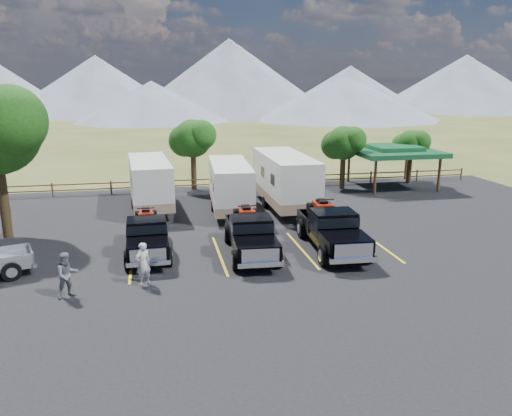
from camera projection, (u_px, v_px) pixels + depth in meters
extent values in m
plane|color=#424C20|center=(282.00, 286.00, 19.97)|extent=(320.00, 320.00, 0.00)
cube|color=black|center=(266.00, 260.00, 22.81)|extent=(44.00, 34.00, 0.04)
cube|color=yellow|center=(132.00, 261.00, 22.61)|extent=(0.12, 5.50, 0.01)
cube|color=yellow|center=(220.00, 255.00, 23.38)|extent=(0.12, 5.50, 0.01)
cube|color=yellow|center=(302.00, 249.00, 24.14)|extent=(0.12, 5.50, 0.01)
cube|color=yellow|center=(379.00, 244.00, 24.91)|extent=(0.12, 5.50, 0.01)
cylinder|color=black|center=(3.00, 196.00, 25.58)|extent=(0.48, 0.48, 4.48)
sphere|color=#174310|center=(10.00, 121.00, 24.05)|extent=(3.52, 3.52, 3.52)
cylinder|color=black|center=(342.00, 171.00, 37.49)|extent=(0.39, 0.39, 2.80)
sphere|color=#174310|center=(344.00, 143.00, 36.97)|extent=(2.52, 2.52, 2.52)
sphere|color=#174310|center=(353.00, 140.00, 36.58)|extent=(1.98, 1.98, 1.98)
sphere|color=#174310|center=(335.00, 145.00, 37.30)|extent=(2.16, 2.16, 2.16)
cylinder|color=black|center=(409.00, 168.00, 39.62)|extent=(0.38, 0.38, 2.52)
sphere|color=#174310|center=(411.00, 144.00, 39.16)|extent=(2.24, 2.24, 2.24)
sphere|color=#174310|center=(420.00, 141.00, 38.81)|extent=(1.76, 1.76, 1.76)
sphere|color=#174310|center=(404.00, 146.00, 39.44)|extent=(1.92, 1.92, 1.92)
cylinder|color=black|center=(194.00, 169.00, 37.26)|extent=(0.41, 0.41, 3.08)
sphere|color=#174310|center=(193.00, 139.00, 36.68)|extent=(2.80, 2.80, 2.80)
sphere|color=#174310|center=(201.00, 135.00, 36.25)|extent=(2.20, 2.20, 2.20)
sphere|color=#174310|center=(185.00, 141.00, 37.04)|extent=(2.40, 2.40, 2.40)
cylinder|color=brown|center=(52.00, 190.00, 35.13)|extent=(0.12, 0.12, 1.00)
cylinder|color=brown|center=(111.00, 188.00, 35.89)|extent=(0.12, 0.12, 1.00)
cylinder|color=brown|center=(167.00, 186.00, 36.66)|extent=(0.12, 0.12, 1.00)
cylinder|color=brown|center=(221.00, 183.00, 37.42)|extent=(0.12, 0.12, 1.00)
cylinder|color=brown|center=(273.00, 181.00, 38.18)|extent=(0.12, 0.12, 1.00)
cylinder|color=brown|center=(323.00, 179.00, 38.95)|extent=(0.12, 0.12, 1.00)
cylinder|color=brown|center=(371.00, 177.00, 39.71)|extent=(0.12, 0.12, 1.00)
cylinder|color=brown|center=(417.00, 176.00, 40.48)|extent=(0.12, 0.12, 1.00)
cylinder|color=brown|center=(461.00, 174.00, 41.24)|extent=(0.12, 0.12, 1.00)
cube|color=brown|center=(248.00, 183.00, 37.81)|extent=(36.00, 0.06, 0.08)
cube|color=brown|center=(247.00, 178.00, 37.72)|extent=(36.00, 0.06, 0.08)
cylinder|color=brown|center=(375.00, 178.00, 35.43)|extent=(0.20, 0.20, 2.60)
cylinder|color=brown|center=(349.00, 166.00, 40.18)|extent=(0.20, 0.20, 2.60)
cylinder|color=brown|center=(439.00, 175.00, 36.38)|extent=(0.20, 0.20, 2.60)
cylinder|color=brown|center=(406.00, 164.00, 41.13)|extent=(0.20, 0.20, 2.60)
cube|color=#195931|center=(393.00, 152.00, 37.92)|extent=(6.20, 6.20, 0.35)
cube|color=#195931|center=(393.00, 148.00, 37.85)|extent=(3.50, 3.50, 0.35)
cone|color=slate|center=(97.00, 85.00, 121.19)|extent=(44.00, 44.00, 14.00)
cone|color=slate|center=(230.00, 77.00, 123.01)|extent=(52.00, 52.00, 18.00)
cone|color=slate|center=(350.00, 88.00, 135.95)|extent=(40.00, 40.00, 12.00)
cone|color=slate|center=(465.00, 83.00, 137.89)|extent=(50.00, 50.00, 15.00)
cone|color=slate|center=(152.00, 101.00, 100.67)|extent=(32.00, 32.00, 8.00)
cone|color=slate|center=(345.00, 98.00, 105.34)|extent=(40.00, 40.00, 9.00)
cube|color=black|center=(147.00, 242.00, 23.44)|extent=(1.85, 5.37, 0.34)
cube|color=black|center=(148.00, 247.00, 21.66)|extent=(1.83, 1.73, 0.47)
cube|color=black|center=(147.00, 229.00, 23.16)|extent=(1.79, 1.50, 0.93)
cube|color=black|center=(147.00, 226.00, 23.13)|extent=(1.83, 1.56, 0.42)
cube|color=black|center=(147.00, 227.00, 24.96)|extent=(1.85, 2.29, 0.51)
cube|color=white|center=(148.00, 255.00, 20.77)|extent=(1.50, 0.11, 0.51)
cube|color=white|center=(149.00, 263.00, 20.80)|extent=(1.84, 0.21, 0.21)
cube|color=white|center=(147.00, 226.00, 26.10)|extent=(1.83, 0.19, 0.21)
cylinder|color=black|center=(128.00, 260.00, 21.54)|extent=(0.30, 0.85, 0.84)
cylinder|color=black|center=(169.00, 257.00, 21.92)|extent=(0.30, 0.85, 0.84)
cylinder|color=black|center=(129.00, 235.00, 25.04)|extent=(0.30, 0.85, 0.84)
cylinder|color=black|center=(165.00, 233.00, 25.42)|extent=(0.30, 0.85, 0.84)
cube|color=maroon|center=(146.00, 214.00, 24.81)|extent=(0.68, 1.23, 0.33)
cube|color=black|center=(146.00, 210.00, 24.75)|extent=(0.39, 0.71, 0.17)
cube|color=maroon|center=(146.00, 215.00, 24.30)|extent=(0.76, 0.35, 0.21)
cylinder|color=black|center=(146.00, 208.00, 24.31)|extent=(0.84, 0.08, 0.06)
cylinder|color=black|center=(137.00, 221.00, 24.28)|extent=(0.26, 0.53, 0.52)
cylinder|color=black|center=(155.00, 220.00, 24.46)|extent=(0.26, 0.53, 0.52)
cylinder|color=black|center=(138.00, 216.00, 25.25)|extent=(0.26, 0.53, 0.52)
cylinder|color=black|center=(154.00, 215.00, 25.43)|extent=(0.26, 0.53, 0.52)
cube|color=black|center=(251.00, 241.00, 23.41)|extent=(2.10, 5.70, 0.35)
cube|color=black|center=(257.00, 247.00, 21.51)|extent=(1.98, 1.87, 0.49)
cube|color=black|center=(251.00, 227.00, 23.12)|extent=(1.93, 1.63, 0.99)
cube|color=black|center=(251.00, 224.00, 23.08)|extent=(1.97, 1.69, 0.44)
cube|color=black|center=(246.00, 225.00, 25.04)|extent=(2.01, 2.46, 0.54)
cube|color=white|center=(260.00, 256.00, 20.55)|extent=(1.58, 0.16, 0.54)
cube|color=white|center=(261.00, 265.00, 20.59)|extent=(1.94, 0.28, 0.22)
cube|color=white|center=(243.00, 225.00, 26.26)|extent=(1.94, 0.26, 0.22)
cylinder|color=black|center=(236.00, 260.00, 21.45)|extent=(0.34, 0.90, 0.89)
cylinder|color=black|center=(278.00, 258.00, 21.71)|extent=(0.34, 0.90, 0.89)
cylinder|color=black|center=(228.00, 233.00, 25.19)|extent=(0.34, 0.90, 0.89)
cylinder|color=black|center=(264.00, 232.00, 25.45)|extent=(0.34, 0.90, 0.89)
cube|color=maroon|center=(246.00, 212.00, 24.88)|extent=(0.76, 1.32, 0.34)
cube|color=black|center=(246.00, 208.00, 24.82)|extent=(0.43, 0.76, 0.18)
cube|color=maroon|center=(247.00, 213.00, 24.33)|extent=(0.81, 0.39, 0.22)
cylinder|color=black|center=(247.00, 206.00, 24.34)|extent=(0.89, 0.11, 0.06)
cylinder|color=black|center=(238.00, 219.00, 24.34)|extent=(0.28, 0.56, 0.55)
cylinder|color=black|center=(256.00, 219.00, 24.47)|extent=(0.28, 0.56, 0.55)
cylinder|color=black|center=(236.00, 214.00, 25.38)|extent=(0.28, 0.56, 0.55)
cylinder|color=black|center=(253.00, 213.00, 25.51)|extent=(0.28, 0.56, 0.55)
cube|color=black|center=(332.00, 236.00, 24.02)|extent=(2.26, 6.11, 0.38)
cube|color=black|center=(346.00, 241.00, 21.98)|extent=(2.12, 2.00, 0.53)
cube|color=black|center=(333.00, 222.00, 23.71)|extent=(2.07, 1.75, 1.05)
cube|color=black|center=(333.00, 219.00, 23.67)|extent=(2.11, 1.81, 0.47)
cube|color=black|center=(321.00, 220.00, 25.77)|extent=(2.16, 2.64, 0.58)
cube|color=white|center=(354.00, 250.00, 20.96)|extent=(1.69, 0.18, 0.58)
cube|color=white|center=(354.00, 260.00, 21.00)|extent=(2.07, 0.30, 0.23)
cube|color=white|center=(315.00, 220.00, 27.07)|extent=(2.07, 0.28, 0.23)
cylinder|color=black|center=(324.00, 255.00, 21.93)|extent=(0.37, 0.96, 0.95)
cylinder|color=black|center=(367.00, 253.00, 22.20)|extent=(0.37, 0.96, 0.95)
cylinder|color=black|center=(302.00, 228.00, 25.93)|extent=(0.37, 0.96, 0.95)
cylinder|color=black|center=(339.00, 227.00, 26.21)|extent=(0.37, 0.96, 0.95)
cube|color=maroon|center=(322.00, 206.00, 25.59)|extent=(0.81, 1.41, 0.37)
cube|color=black|center=(322.00, 202.00, 25.53)|extent=(0.46, 0.81, 0.19)
cube|color=maroon|center=(325.00, 207.00, 25.01)|extent=(0.86, 0.41, 0.23)
cylinder|color=black|center=(325.00, 200.00, 25.02)|extent=(0.95, 0.11, 0.06)
cylinder|color=black|center=(316.00, 214.00, 25.02)|extent=(0.31, 0.60, 0.59)
cylinder|color=black|center=(334.00, 213.00, 25.15)|extent=(0.31, 0.60, 0.59)
cylinder|color=black|center=(310.00, 208.00, 26.13)|extent=(0.31, 0.60, 0.59)
cylinder|color=black|center=(328.00, 207.00, 26.27)|extent=(0.31, 0.60, 0.59)
cube|color=silver|center=(150.00, 180.00, 31.48)|extent=(2.84, 7.38, 2.60)
cube|color=gray|center=(151.00, 196.00, 31.73)|extent=(2.86, 7.42, 0.58)
cube|color=black|center=(132.00, 183.00, 29.42)|extent=(0.08, 0.87, 0.58)
cube|color=black|center=(171.00, 181.00, 30.03)|extent=(0.08, 0.87, 0.58)
cylinder|color=black|center=(133.00, 203.00, 31.84)|extent=(0.29, 0.69, 0.67)
cylinder|color=black|center=(168.00, 201.00, 32.40)|extent=(0.29, 0.69, 0.67)
cube|color=black|center=(157.00, 219.00, 27.63)|extent=(0.24, 1.74, 0.10)
cube|color=silver|center=(230.00, 184.00, 30.74)|extent=(2.68, 7.16, 2.53)
cube|color=gray|center=(230.00, 199.00, 30.99)|extent=(2.71, 7.20, 0.56)
cube|color=black|center=(213.00, 186.00, 28.84)|extent=(0.07, 0.84, 0.56)
cube|color=black|center=(252.00, 185.00, 29.14)|extent=(0.07, 0.84, 0.56)
cylinder|color=black|center=(213.00, 206.00, 31.23)|extent=(0.27, 0.67, 0.66)
cylinder|color=black|center=(247.00, 205.00, 31.51)|extent=(0.27, 0.67, 0.66)
cube|color=black|center=(237.00, 223.00, 26.88)|extent=(0.22, 1.69, 0.09)
cube|color=silver|center=(285.00, 177.00, 31.51)|extent=(2.56, 7.94, 2.86)
cube|color=gray|center=(285.00, 194.00, 31.78)|extent=(2.58, 7.98, 0.63)
cube|color=black|center=(272.00, 180.00, 29.31)|extent=(0.02, 0.95, 0.63)
cube|color=black|center=(314.00, 178.00, 29.80)|extent=(0.02, 0.95, 0.63)
cylinder|color=black|center=(265.00, 202.00, 31.98)|extent=(0.27, 0.74, 0.74)
cylinder|color=black|center=(301.00, 200.00, 32.45)|extent=(0.27, 0.74, 0.74)
cube|color=black|center=(307.00, 221.00, 27.20)|extent=(0.13, 1.91, 0.11)
cube|color=#A8ABB1|center=(5.00, 257.00, 20.80)|extent=(2.50, 2.23, 0.48)
cube|color=white|center=(33.00, 259.00, 21.37)|extent=(0.66, 1.66, 0.19)
cylinder|color=black|center=(9.00, 259.00, 21.67)|extent=(0.82, 0.49, 0.78)
cylinder|color=black|center=(11.00, 272.00, 20.29)|extent=(0.82, 0.49, 0.78)
imported|color=#BEBEBE|center=(143.00, 264.00, 19.76)|extent=(0.77, 0.68, 1.77)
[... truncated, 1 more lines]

